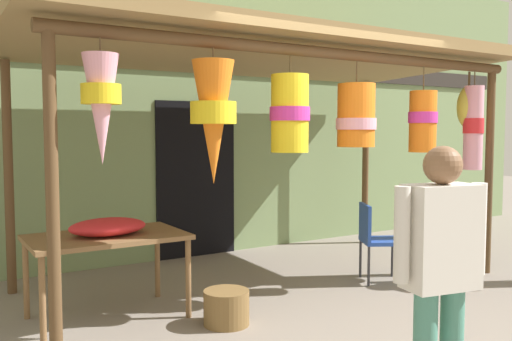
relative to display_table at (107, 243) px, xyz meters
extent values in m
plane|color=gray|center=(1.79, -0.78, -0.66)|extent=(30.00, 30.00, 0.00)
cube|color=#7A9360|center=(1.79, 1.90, 1.36)|extent=(12.87, 0.25, 4.03)
cube|color=#2D2823|center=(1.79, 1.75, 1.84)|extent=(11.58, 0.04, 0.24)
cube|color=black|center=(1.70, 1.76, 0.34)|extent=(1.10, 0.03, 2.00)
cylinder|color=brown|center=(-0.59, -0.77, 0.50)|extent=(0.09, 0.09, 2.32)
cylinder|color=brown|center=(4.15, -0.77, 0.50)|extent=(0.09, 0.09, 2.32)
cylinder|color=brown|center=(-0.59, 1.24, 0.50)|extent=(0.09, 0.09, 2.32)
cylinder|color=brown|center=(4.15, 1.24, 0.50)|extent=(0.09, 0.09, 2.32)
cylinder|color=brown|center=(1.78, -0.77, 1.66)|extent=(4.95, 0.10, 0.10)
cylinder|color=brown|center=(1.78, 1.24, 1.81)|extent=(4.95, 0.10, 0.10)
cube|color=olive|center=(1.78, 0.24, 1.78)|extent=(5.25, 2.51, 0.22)
cylinder|color=brown|center=(-0.26, -0.81, 1.55)|extent=(0.01, 0.01, 0.11)
cone|color=pink|center=(-0.26, -0.81, 1.11)|extent=(0.26, 0.26, 0.77)
cylinder|color=yellow|center=(-0.26, -0.81, 1.22)|extent=(0.28, 0.28, 0.14)
cylinder|color=brown|center=(0.62, -0.81, 1.56)|extent=(0.01, 0.01, 0.10)
cone|color=orange|center=(0.62, -0.81, 1.03)|extent=(0.33, 0.33, 0.97)
cylinder|color=yellow|center=(0.62, -0.81, 1.11)|extent=(0.36, 0.36, 0.17)
cylinder|color=brown|center=(1.39, -0.75, 1.53)|extent=(0.01, 0.01, 0.16)
cylinder|color=yellow|center=(1.39, -0.75, 1.11)|extent=(0.32, 0.32, 0.67)
cylinder|color=#D13399|center=(1.39, -0.75, 1.11)|extent=(0.35, 0.35, 0.12)
cylinder|color=brown|center=(2.14, -0.77, 1.51)|extent=(0.01, 0.01, 0.21)
cylinder|color=orange|center=(2.14, -0.77, 1.11)|extent=(0.35, 0.35, 0.59)
cylinder|color=pink|center=(2.14, -0.77, 1.03)|extent=(0.38, 0.38, 0.11)
cylinder|color=brown|center=(3.02, -0.79, 1.49)|extent=(0.01, 0.01, 0.24)
cylinder|color=orange|center=(3.02, -0.79, 1.06)|extent=(0.27, 0.27, 0.62)
cylinder|color=#D13399|center=(3.02, -0.79, 1.10)|extent=(0.29, 0.29, 0.11)
cylinder|color=brown|center=(3.80, -0.81, 1.53)|extent=(0.01, 0.01, 0.16)
cylinder|color=pink|center=(3.80, -0.81, 1.00)|extent=(0.20, 0.20, 0.91)
cylinder|color=red|center=(3.80, -0.81, 1.02)|extent=(0.22, 0.22, 0.16)
cylinder|color=#4C3D23|center=(3.80, -0.74, 1.53)|extent=(0.02, 0.02, 0.15)
ellipsoid|color=gold|center=(3.80, -0.74, 1.22)|extent=(0.27, 0.23, 0.47)
cube|color=brown|center=(0.00, 0.00, 0.05)|extent=(1.30, 0.81, 0.04)
cylinder|color=brown|center=(-0.60, -0.36, -0.31)|extent=(0.05, 0.05, 0.69)
cylinder|color=brown|center=(0.60, -0.36, -0.31)|extent=(0.05, 0.05, 0.69)
cylinder|color=brown|center=(-0.60, 0.36, -0.31)|extent=(0.05, 0.05, 0.69)
cylinder|color=brown|center=(0.60, 0.36, -0.31)|extent=(0.05, 0.05, 0.69)
ellipsoid|color=red|center=(0.01, -0.02, 0.14)|extent=(0.66, 0.46, 0.15)
ellipsoid|color=orange|center=(0.10, -0.07, 0.15)|extent=(0.30, 0.23, 0.10)
cube|color=#2347A8|center=(2.86, -0.39, -0.22)|extent=(0.54, 0.54, 0.04)
cube|color=#2347A8|center=(2.70, -0.31, -0.02)|extent=(0.22, 0.37, 0.40)
cylinder|color=#333338|center=(2.93, -0.64, -0.44)|extent=(0.03, 0.03, 0.44)
cylinder|color=#333338|center=(3.11, -0.32, -0.44)|extent=(0.03, 0.03, 0.44)
cylinder|color=#333338|center=(2.62, -0.47, -0.44)|extent=(0.03, 0.03, 0.44)
cylinder|color=#333338|center=(2.79, -0.15, -0.44)|extent=(0.03, 0.03, 0.44)
cylinder|color=brown|center=(0.79, -0.69, -0.51)|extent=(0.38, 0.38, 0.29)
cube|color=silver|center=(1.04, -2.67, 0.39)|extent=(0.43, 0.29, 0.57)
cylinder|color=silver|center=(1.29, -2.72, 0.42)|extent=(0.08, 0.08, 0.51)
cylinder|color=silver|center=(0.79, -2.62, 0.42)|extent=(0.08, 0.08, 0.51)
sphere|color=#896042|center=(1.04, -2.67, 0.78)|extent=(0.21, 0.21, 0.21)
camera|label=1|loc=(-1.38, -4.66, 0.96)|focal=38.67mm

